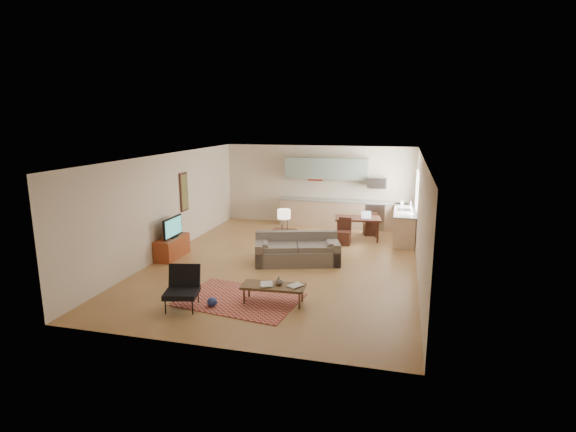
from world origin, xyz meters
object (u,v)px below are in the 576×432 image
(sofa, at_px, (297,249))
(coffee_table, at_px, (273,294))
(dining_table, at_px, (357,229))
(tv_credenza, at_px, (172,247))
(console_table, at_px, (284,242))
(armchair, at_px, (182,289))

(sofa, relative_size, coffee_table, 1.74)
(coffee_table, xyz_separation_m, dining_table, (1.13, 5.23, 0.15))
(tv_credenza, xyz_separation_m, console_table, (2.82, 0.90, 0.08))
(sofa, xyz_separation_m, coffee_table, (0.11, -2.54, -0.19))
(tv_credenza, distance_m, dining_table, 5.46)
(coffee_table, bearing_deg, tv_credenza, 143.28)
(armchair, relative_size, dining_table, 0.60)
(coffee_table, distance_m, armchair, 1.79)
(sofa, bearing_deg, tv_credenza, 168.23)
(sofa, distance_m, dining_table, 2.96)
(dining_table, bearing_deg, sofa, -122.70)
(tv_credenza, height_order, console_table, console_table)
(tv_credenza, relative_size, dining_table, 0.87)
(console_table, xyz_separation_m, dining_table, (1.75, 2.09, -0.01))
(coffee_table, bearing_deg, console_table, 97.48)
(sofa, relative_size, console_table, 3.10)
(console_table, bearing_deg, sofa, -46.52)
(tv_credenza, distance_m, console_table, 2.96)
(tv_credenza, bearing_deg, console_table, 17.67)
(tv_credenza, relative_size, console_table, 1.66)
(armchair, bearing_deg, console_table, 61.66)
(armchair, height_order, tv_credenza, armchair)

